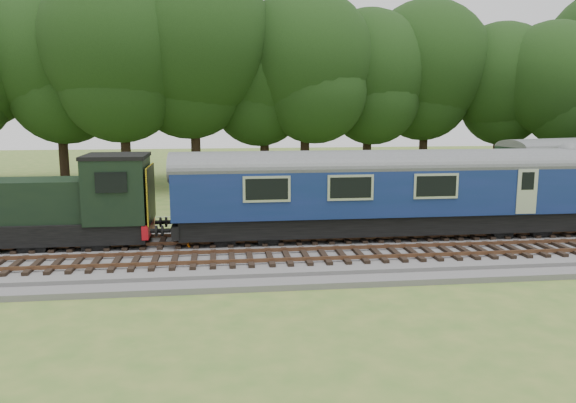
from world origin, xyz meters
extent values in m
plane|color=#436C27|center=(0.00, 0.00, 0.00)|extent=(120.00, 120.00, 0.00)
cube|color=#4C4C4F|center=(0.00, 0.00, 0.17)|extent=(70.00, 7.00, 0.35)
cube|color=brown|center=(0.00, 0.68, 0.49)|extent=(66.50, 0.07, 0.14)
cube|color=brown|center=(0.00, 2.12, 0.49)|extent=(66.50, 0.07, 0.14)
cube|color=brown|center=(0.00, -2.32, 0.49)|extent=(66.50, 0.07, 0.14)
cube|color=brown|center=(0.00, -0.88, 0.49)|extent=(66.50, 0.07, 0.14)
cube|color=black|center=(4.57, 1.40, 1.06)|extent=(17.46, 2.52, 0.85)
cube|color=#0E224C|center=(4.57, 1.40, 2.48)|extent=(18.00, 2.80, 2.05)
cube|color=yellow|center=(13.59, 1.40, 2.11)|extent=(0.06, 2.74, 1.30)
cube|color=black|center=(10.57, 1.40, 0.86)|extent=(2.60, 2.00, 0.55)
cube|color=black|center=(-1.43, 1.40, 0.86)|extent=(2.60, 2.00, 0.55)
cube|color=black|center=(-9.83, 1.40, 1.01)|extent=(8.73, 2.39, 0.85)
cube|color=black|center=(-11.03, 1.40, 2.26)|extent=(6.30, 2.08, 1.70)
cube|color=black|center=(-6.63, 1.40, 2.66)|extent=(2.40, 2.55, 2.60)
cube|color=#A30C15|center=(-5.45, 1.40, 1.06)|extent=(0.25, 2.60, 0.55)
cube|color=yellow|center=(-5.31, 1.40, 2.46)|extent=(0.06, 2.55, 2.30)
imported|color=orange|center=(-3.64, 0.66, 1.26)|extent=(0.79, 0.73, 1.81)
cube|color=#193723|center=(19.84, 13.38, 1.10)|extent=(2.68, 2.68, 2.20)
cube|color=black|center=(19.84, 13.38, 2.29)|extent=(2.95, 2.95, 0.18)
camera|label=1|loc=(-2.49, -21.96, 6.00)|focal=35.00mm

